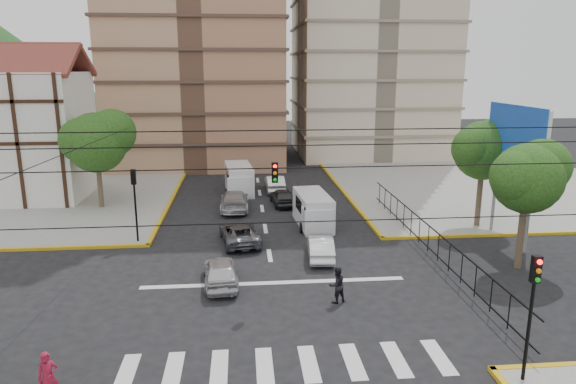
{
  "coord_description": "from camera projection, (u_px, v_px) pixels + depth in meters",
  "views": [
    {
      "loc": [
        -1.45,
        -22.27,
        10.34
      ],
      "look_at": [
        0.92,
        3.66,
        4.0
      ],
      "focal_mm": 32.0,
      "sensor_mm": 36.0,
      "label": 1
    }
  ],
  "objects": [
    {
      "name": "pedestrian_crosswalk",
      "position": [
        337.0,
        285.0,
        23.01
      ],
      "size": [
        0.99,
        0.89,
        1.67
      ],
      "primitive_type": "imported",
      "rotation": [
        0.0,
        0.0,
        3.53
      ],
      "color": "black",
      "rests_on": "ground"
    },
    {
      "name": "traffic_light_nw",
      "position": [
        135.0,
        193.0,
        30.25
      ],
      "size": [
        0.28,
        0.22,
        4.4
      ],
      "color": "black",
      "rests_on": "ground"
    },
    {
      "name": "traffic_light_se",
      "position": [
        532.0,
        298.0,
        16.53
      ],
      "size": [
        0.28,
        0.22,
        4.4
      ],
      "color": "black",
      "rests_on": "ground"
    },
    {
      "name": "van_right_lane",
      "position": [
        313.0,
        211.0,
        34.01
      ],
      "size": [
        2.25,
        4.98,
        2.19
      ],
      "rotation": [
        0.0,
        0.0,
        0.07
      ],
      "color": "silver",
      "rests_on": "ground"
    },
    {
      "name": "park_fence",
      "position": [
        427.0,
        253.0,
        29.28
      ],
      "size": [
        0.1,
        22.5,
        1.66
      ],
      "primitive_type": null,
      "color": "black",
      "rests_on": "ground"
    },
    {
      "name": "car_silver_rear_left",
      "position": [
        234.0,
        200.0,
        38.1
      ],
      "size": [
        2.1,
        5.06,
        1.46
      ],
      "primitive_type": "imported",
      "rotation": [
        0.0,
        0.0,
        3.13
      ],
      "color": "#B4B5B9",
      "rests_on": "ground"
    },
    {
      "name": "sidewalk_nw",
      "position": [
        14.0,
        197.0,
        41.69
      ],
      "size": [
        26.0,
        26.0,
        0.15
      ],
      "primitive_type": "cube",
      "color": "gray",
      "rests_on": "ground"
    },
    {
      "name": "billboard",
      "position": [
        516.0,
        144.0,
        29.79
      ],
      "size": [
        0.36,
        6.2,
        8.1
      ],
      "color": "slate",
      "rests_on": "ground"
    },
    {
      "name": "car_grey_mid_left",
      "position": [
        240.0,
        233.0,
        30.92
      ],
      "size": [
        2.75,
        4.8,
        1.26
      ],
      "primitive_type": "imported",
      "rotation": [
        0.0,
        0.0,
        3.29
      ],
      "color": "#53555A",
      "rests_on": "ground"
    },
    {
      "name": "van_left_lane",
      "position": [
        239.0,
        180.0,
        43.13
      ],
      "size": [
        2.52,
        5.36,
        2.33
      ],
      "rotation": [
        0.0,
        0.0,
        0.1
      ],
      "color": "silver",
      "rests_on": "ground"
    },
    {
      "name": "tudor_building",
      "position": [
        19.0,
        133.0,
        40.55
      ],
      "size": [
        10.8,
        8.05,
        12.23
      ],
      "color": "silver",
      "rests_on": "ground"
    },
    {
      "name": "crosswalk_stripes",
      "position": [
        287.0,
        365.0,
        18.32
      ],
      "size": [
        12.0,
        2.4,
        0.01
      ],
      "primitive_type": "cube",
      "color": "silver",
      "rests_on": "ground"
    },
    {
      "name": "car_darkgrey_mid_right",
      "position": [
        283.0,
        197.0,
        39.44
      ],
      "size": [
        1.91,
        4.01,
        1.32
      ],
      "primitive_type": "imported",
      "rotation": [
        0.0,
        0.0,
        3.23
      ],
      "color": "#2A2A2D",
      "rests_on": "ground"
    },
    {
      "name": "car_white_rear_right",
      "position": [
        275.0,
        183.0,
        43.82
      ],
      "size": [
        1.58,
        4.27,
        1.4
      ],
      "primitive_type": "imported",
      "rotation": [
        0.0,
        0.0,
        3.17
      ],
      "color": "silver",
      "rests_on": "ground"
    },
    {
      "name": "tree_tudor",
      "position": [
        97.0,
        140.0,
        37.33
      ],
      "size": [
        5.39,
        4.4,
        7.43
      ],
      "color": "#473828",
      "rests_on": "ground"
    },
    {
      "name": "car_white_front_right",
      "position": [
        321.0,
        247.0,
        28.45
      ],
      "size": [
        1.66,
        3.94,
        1.27
      ],
      "primitive_type": "imported",
      "rotation": [
        0.0,
        0.0,
        3.06
      ],
      "color": "white",
      "rests_on": "ground"
    },
    {
      "name": "tree_park_a",
      "position": [
        529.0,
        175.0,
        26.05
      ],
      "size": [
        4.41,
        3.6,
        6.83
      ],
      "color": "#473828",
      "rests_on": "ground"
    },
    {
      "name": "car_silver_front_left",
      "position": [
        220.0,
        271.0,
        24.96
      ],
      "size": [
        1.96,
        4.15,
        1.37
      ],
      "primitive_type": "imported",
      "rotation": [
        0.0,
        0.0,
        3.23
      ],
      "color": "silver",
      "rests_on": "ground"
    },
    {
      "name": "pedestrian_sw_corner",
      "position": [
        48.0,
        377.0,
        15.9
      ],
      "size": [
        0.72,
        0.62,
        1.68
      ],
      "primitive_type": "imported",
      "rotation": [
        0.0,
        0.0,
        0.42
      ],
      "color": "maroon",
      "rests_on": "sidewalk_sw"
    },
    {
      "name": "traffic_light_hanging",
      "position": [
        278.0,
        180.0,
        20.76
      ],
      "size": [
        18.0,
        9.12,
        0.92
      ],
      "color": "black",
      "rests_on": "ground"
    },
    {
      "name": "stop_line",
      "position": [
        274.0,
        283.0,
        25.28
      ],
      "size": [
        13.0,
        0.4,
        0.01
      ],
      "primitive_type": "cube",
      "color": "silver",
      "rests_on": "ground"
    },
    {
      "name": "ground",
      "position": [
        276.0,
        293.0,
        24.12
      ],
      "size": [
        160.0,
        160.0,
        0.0
      ],
      "primitive_type": "plane",
      "color": "black",
      "rests_on": "ground"
    },
    {
      "name": "tree_park_c",
      "position": [
        485.0,
        148.0,
        32.83
      ],
      "size": [
        4.65,
        3.8,
        7.25
      ],
      "color": "#473828",
      "rests_on": "ground"
    },
    {
      "name": "sidewalk_ne",
      "position": [
        486.0,
        187.0,
        45.23
      ],
      "size": [
        26.0,
        26.0,
        0.15
      ],
      "primitive_type": "cube",
      "color": "gray",
      "rests_on": "ground"
    }
  ]
}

